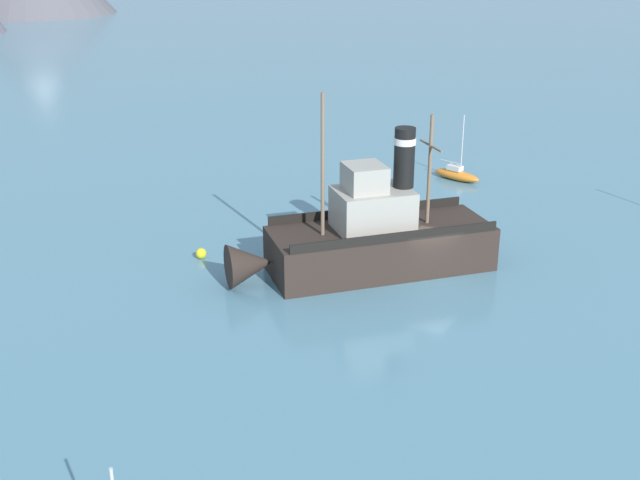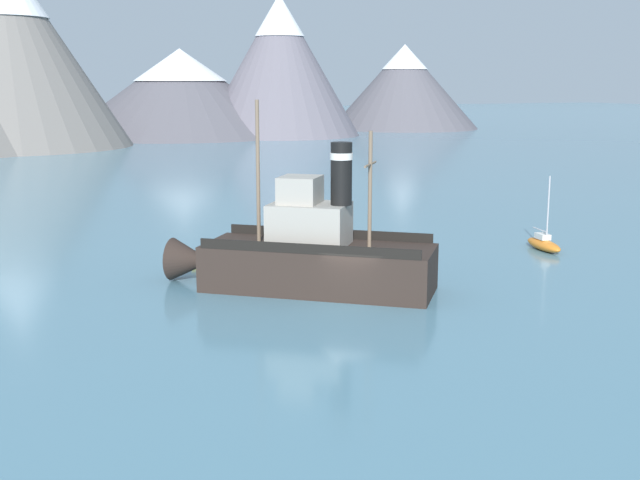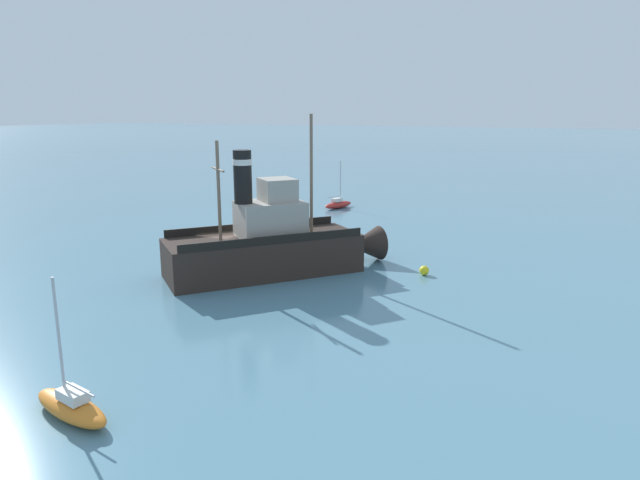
# 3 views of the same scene
# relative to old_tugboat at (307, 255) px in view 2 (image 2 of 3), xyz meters

# --- Properties ---
(ground_plane) EXTENTS (600.00, 600.00, 0.00)m
(ground_plane) POSITION_rel_old_tugboat_xyz_m (0.74, -3.32, -1.83)
(ground_plane) COLOR teal
(mountain_ridge) EXTENTS (201.16, 64.90, 33.13)m
(mountain_ridge) POSITION_rel_old_tugboat_xyz_m (-2.37, 116.16, 10.55)
(mountain_ridge) COLOR #56545B
(mountain_ridge) RESTS_ON ground
(old_tugboat) EXTENTS (13.14, 11.92, 9.90)m
(old_tugboat) POSITION_rel_old_tugboat_xyz_m (0.00, 0.00, 0.00)
(old_tugboat) COLOR #2D231E
(old_tugboat) RESTS_ON ground
(sailboat_orange) EXTENTS (1.84, 3.94, 4.90)m
(sailboat_orange) POSITION_rel_old_tugboat_xyz_m (18.12, 2.53, -1.40)
(sailboat_orange) COLOR orange
(sailboat_orange) RESTS_ON ground
(mooring_buoy) EXTENTS (0.60, 0.60, 0.60)m
(mooring_buoy) POSITION_rel_old_tugboat_xyz_m (-3.55, 8.88, -1.53)
(mooring_buoy) COLOR yellow
(mooring_buoy) RESTS_ON ground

